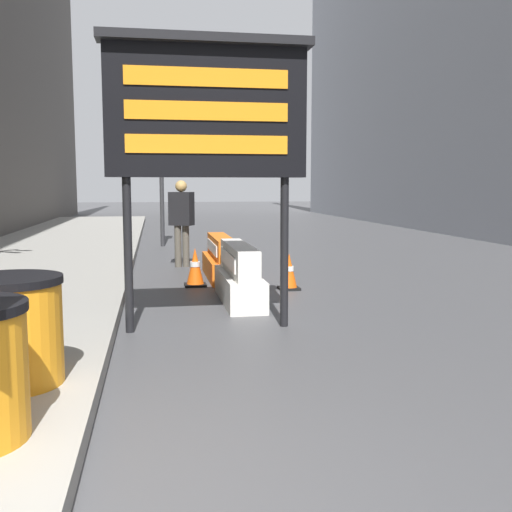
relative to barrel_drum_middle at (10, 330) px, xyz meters
name	(u,v)px	position (x,y,z in m)	size (l,w,h in m)	color
barrel_drum_middle	(10,330)	(0.00, 0.00, 0.00)	(0.83, 0.83, 0.85)	orange
message_board	(207,112)	(1.74, 2.21, 1.96)	(2.43, 0.36, 3.39)	black
jersey_barrier_white	(239,277)	(2.34, 3.84, -0.22)	(0.52, 2.04, 0.85)	silver
jersey_barrier_orange_near	(221,260)	(2.34, 6.20, -0.25)	(0.55, 2.14, 0.77)	orange
traffic_cone_near	(195,267)	(1.79, 5.34, -0.27)	(0.37, 0.37, 0.66)	black
traffic_cone_mid	(215,253)	(2.37, 7.73, -0.31)	(0.33, 0.33, 0.59)	black
traffic_cone_far	(289,272)	(3.30, 4.74, -0.30)	(0.34, 0.34, 0.60)	black
traffic_light_near_curb	(161,141)	(1.34, 12.20, 2.34)	(0.28, 0.44, 4.04)	#2D2D30
pedestrian_worker	(182,216)	(1.69, 7.84, 0.48)	(0.55, 0.47, 1.82)	#514C42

